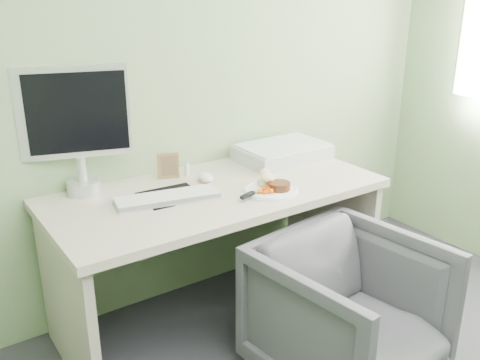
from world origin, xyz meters
TOP-DOWN VIEW (x-y plane):
  - wall_back at (0.00, 2.00)m, footprint 3.50×0.00m
  - desk at (0.00, 1.62)m, footprint 1.60×0.75m
  - plate at (0.19, 1.45)m, footprint 0.25×0.25m
  - steak at (0.22, 1.42)m, footprint 0.14×0.14m
  - potato_pile at (0.22, 1.50)m, footprint 0.14×0.12m
  - carrot_heap at (0.14, 1.42)m, footprint 0.07×0.06m
  - steak_knife at (0.07, 1.43)m, footprint 0.22×0.08m
  - mousepad at (-0.22, 1.66)m, footprint 0.28×0.25m
  - keyboard at (-0.26, 1.62)m, footprint 0.48×0.23m
  - computer_mouse at (0.01, 1.74)m, footprint 0.09×0.13m
  - photo_frame at (-0.12, 1.88)m, footprint 0.11×0.05m
  - eyedrop_bottle at (-0.02, 1.88)m, footprint 0.03×0.03m
  - scanner at (0.55, 1.81)m, footprint 0.49×0.33m
  - monitor at (-0.54, 1.94)m, footprint 0.48×0.20m
  - desk_chair at (0.24, 0.94)m, footprint 0.77×0.79m

SIDE VIEW (x-z plane):
  - desk_chair at x=0.24m, z-range 0.00..0.64m
  - desk at x=0.00m, z-range 0.18..0.91m
  - mousepad at x=-0.22m, z-range 0.73..0.73m
  - plate at x=0.19m, z-range 0.73..0.74m
  - keyboard at x=-0.26m, z-range 0.74..0.76m
  - computer_mouse at x=0.01m, z-range 0.73..0.77m
  - steak_knife at x=0.07m, z-range 0.75..0.76m
  - steak at x=0.22m, z-range 0.74..0.78m
  - carrot_heap at x=0.14m, z-range 0.74..0.78m
  - eyedrop_bottle at x=-0.02m, z-range 0.73..0.80m
  - scanner at x=0.55m, z-range 0.73..0.81m
  - potato_pile at x=0.22m, z-range 0.74..0.80m
  - photo_frame at x=-0.12m, z-range 0.73..0.87m
  - monitor at x=-0.54m, z-range 0.77..1.36m
  - wall_back at x=0.00m, z-range -0.40..3.10m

